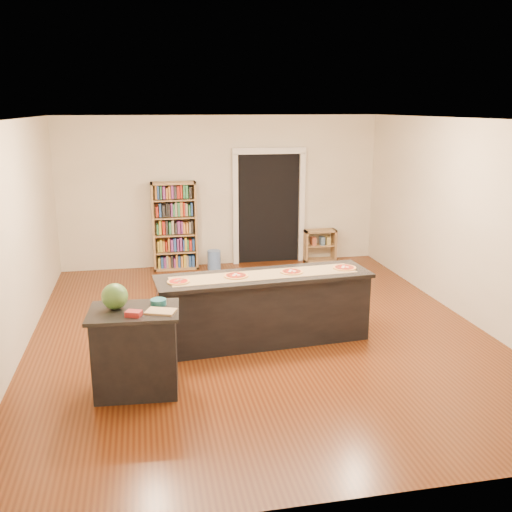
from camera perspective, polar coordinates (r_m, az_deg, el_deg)
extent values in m
cube|color=beige|center=(7.39, 0.30, 2.61)|extent=(6.00, 7.00, 2.80)
cube|color=#58290F|center=(7.81, 0.29, -7.46)|extent=(6.00, 7.00, 0.01)
cube|color=white|center=(7.23, 0.32, 13.50)|extent=(6.00, 7.00, 0.01)
cube|color=black|center=(10.99, 1.25, 4.77)|extent=(1.20, 0.02, 2.10)
cube|color=silver|center=(10.82, -2.07, 4.61)|extent=(0.10, 0.08, 2.10)
cube|color=silver|center=(11.10, 4.59, 4.83)|extent=(0.10, 0.08, 2.10)
cube|color=silver|center=(10.81, 1.34, 10.49)|extent=(1.40, 0.08, 0.12)
cube|color=black|center=(7.33, 0.80, -5.42)|extent=(2.65, 0.66, 0.85)
cube|color=black|center=(7.19, 0.82, -2.05)|extent=(2.73, 0.74, 0.05)
cube|color=black|center=(6.22, -11.91, -9.45)|extent=(0.85, 0.60, 0.88)
cube|color=black|center=(6.05, -12.14, -5.48)|extent=(0.93, 0.68, 0.04)
cube|color=#A47F4F|center=(10.62, -8.14, 2.98)|extent=(0.81, 0.29, 1.63)
cube|color=#A47F4F|center=(11.24, 6.38, 1.07)|extent=(0.63, 0.27, 0.63)
cylinder|color=#557ABF|center=(10.64, -4.22, -0.39)|extent=(0.25, 0.25, 0.36)
cube|color=#92764B|center=(7.18, 0.84, -1.88)|extent=(2.39, 0.61, 0.00)
sphere|color=#144214|center=(6.08, -13.95, -3.94)|extent=(0.27, 0.27, 0.27)
cube|color=tan|center=(5.93, -9.50, -5.48)|extent=(0.35, 0.29, 0.02)
cube|color=maroon|center=(5.87, -12.14, -5.65)|extent=(0.18, 0.16, 0.05)
cylinder|color=#195966|center=(6.14, -9.73, -4.56)|extent=(0.17, 0.17, 0.06)
cylinder|color=#DAAB54|center=(6.92, -7.77, -2.55)|extent=(0.29, 0.29, 0.02)
cylinder|color=#A5190C|center=(6.92, -7.77, -2.48)|extent=(0.23, 0.23, 0.00)
cylinder|color=#DAAB54|center=(7.10, -2.02, -1.98)|extent=(0.31, 0.31, 0.02)
cylinder|color=#A5190C|center=(7.10, -2.02, -1.91)|extent=(0.25, 0.25, 0.00)
cylinder|color=#DAAB54|center=(7.28, 3.58, -1.58)|extent=(0.30, 0.30, 0.02)
cylinder|color=#A5190C|center=(7.28, 3.58, -1.51)|extent=(0.25, 0.25, 0.00)
cylinder|color=#DAAB54|center=(7.53, 8.83, -1.17)|extent=(0.30, 0.30, 0.02)
cylinder|color=#A5190C|center=(7.53, 8.84, -1.10)|extent=(0.25, 0.25, 0.00)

